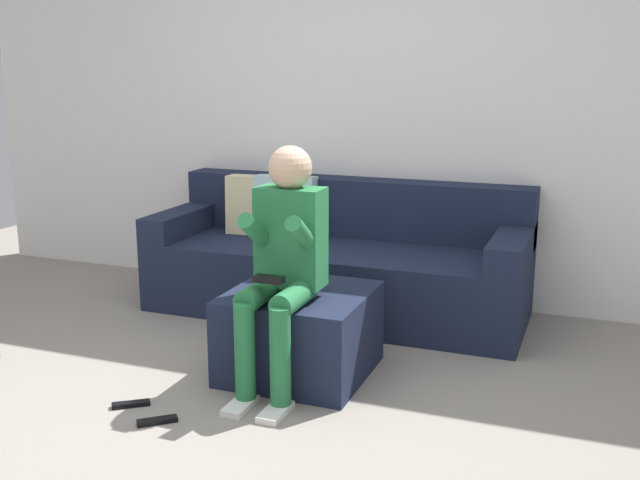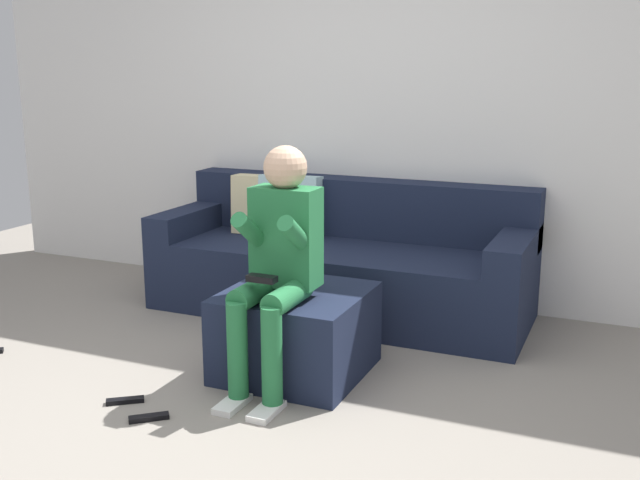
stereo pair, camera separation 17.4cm
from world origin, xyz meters
name	(u,v)px [view 2 (the right image)]	position (x,y,z in m)	size (l,w,h in m)	color
ground_plane	(192,429)	(0.00, 0.00, 0.00)	(7.79, 7.79, 0.00)	gray
wall_back	(369,97)	(0.00, 2.23, 1.35)	(5.99, 0.10, 2.70)	white
couch_sectional	(340,262)	(-0.03, 1.80, 0.32)	(2.38, 0.88, 0.85)	#192138
ottoman	(296,332)	(0.15, 0.75, 0.22)	(0.69, 0.69, 0.44)	#192138
person_seated	(278,254)	(0.14, 0.57, 0.67)	(0.33, 0.62, 1.18)	#26723F
remote_near_ottoman	(149,418)	(-0.23, 0.00, 0.01)	(0.18, 0.05, 0.02)	black
remote_by_storage_bin	(125,401)	(-0.44, 0.10, 0.01)	(0.17, 0.04, 0.02)	black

